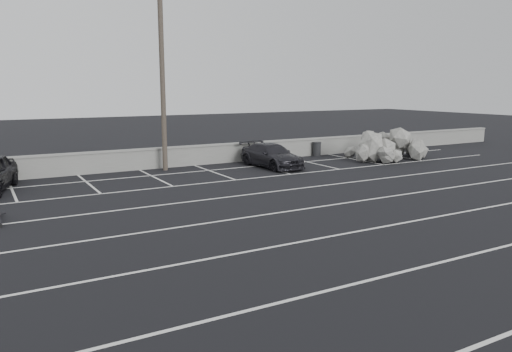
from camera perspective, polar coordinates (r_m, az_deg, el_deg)
ground at (r=14.74m, az=10.51°, el=-6.44°), size 120.00×120.00×0.00m
seawall at (r=26.64m, az=-9.19°, el=2.24°), size 50.00×0.45×1.06m
stall_lines at (r=18.16m, az=1.33°, el=-3.09°), size 36.00×20.05×0.01m
car_right at (r=26.15m, az=1.79°, el=2.36°), size 1.99×4.34×1.23m
utility_pole at (r=25.36m, az=-10.66°, el=11.35°), size 1.25×0.25×9.40m
trash_bin at (r=30.57m, az=6.95°, el=3.09°), size 0.64×0.64×0.85m
riprap_pile at (r=29.91m, az=14.91°, el=2.90°), size 5.59×4.05×1.54m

